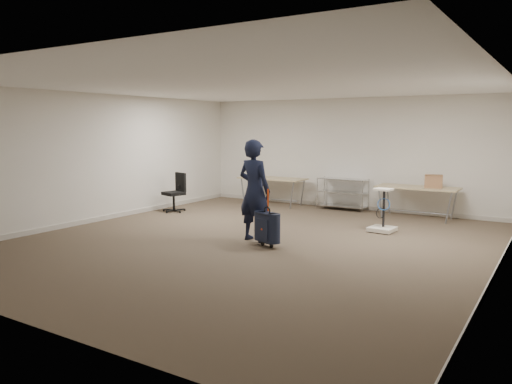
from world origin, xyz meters
The scene contains 10 objects.
ground centered at (0.00, 0.00, 0.00)m, with size 9.00×9.00×0.00m, color #46392A.
room_shell centered at (0.00, 1.38, 0.05)m, with size 8.00×9.00×9.00m.
folding_table_left centered at (-1.90, 3.95, 0.68)m, with size 1.80×0.75×0.73m.
folding_table_right centered at (1.90, 3.95, 0.68)m, with size 1.80×0.75×0.73m.
wire_shelf centered at (0.00, 4.20, 0.44)m, with size 1.22×0.47×0.80m.
person centered at (-0.04, 0.09, 0.93)m, with size 0.68×0.44×1.86m, color black.
suitcase centered at (0.40, -0.19, 0.35)m, with size 0.42×0.32×1.02m.
office_chair centered at (-3.41, 1.76, 0.29)m, with size 0.58×0.58×0.95m.
equipment_cart centered at (1.71, 2.10, 0.23)m, with size 0.51×0.51×0.87m.
cardboard_box centered at (2.25, 3.96, 0.87)m, with size 0.38×0.29×0.29m, color olive.
Camera 1 is at (4.73, -7.50, 2.08)m, focal length 35.00 mm.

